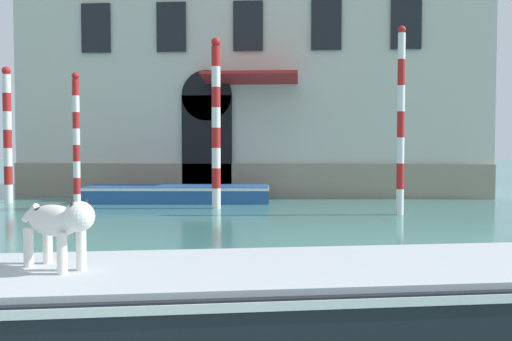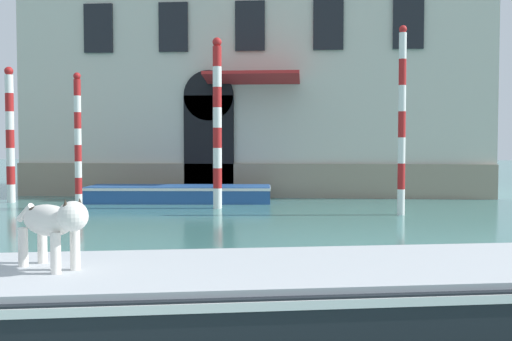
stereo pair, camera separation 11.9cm
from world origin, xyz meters
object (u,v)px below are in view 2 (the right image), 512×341
object	(u,v)px
boat_moored_near_palazzo	(180,193)
mooring_pole_2	(217,123)
mooring_pole_3	(78,141)
mooring_pole_0	(402,120)
boat_foreground	(250,290)
dog_on_deck	(53,222)
mooring_pole_4	(10,134)

from	to	relation	value
boat_moored_near_palazzo	mooring_pole_2	xyz separation A→B (m)	(1.39, -1.61, 2.07)
mooring_pole_2	mooring_pole_3	xyz separation A→B (m)	(-3.61, -0.74, -0.50)
boat_moored_near_palazzo	mooring_pole_0	world-z (taller)	mooring_pole_0
boat_foreground	mooring_pole_3	size ratio (longest dim) A/B	2.47
boat_foreground	boat_moored_near_palazzo	bearing A→B (deg)	94.25
mooring_pole_0	mooring_pole_2	world-z (taller)	mooring_pole_0
mooring_pole_0	mooring_pole_3	world-z (taller)	mooring_pole_0
boat_foreground	dog_on_deck	distance (m)	2.08
mooring_pole_3	mooring_pole_4	bearing A→B (deg)	147.16
boat_moored_near_palazzo	mooring_pole_2	distance (m)	2.97
boat_foreground	mooring_pole_2	xyz separation A→B (m)	(-1.83, 10.11, 2.04)
dog_on_deck	boat_moored_near_palazzo	size ratio (longest dim) A/B	0.17
boat_moored_near_palazzo	mooring_pole_4	world-z (taller)	mooring_pole_4
mooring_pole_3	mooring_pole_4	size ratio (longest dim) A/B	0.90
boat_foreground	mooring_pole_0	size ratio (longest dim) A/B	1.93
mooring_pole_2	mooring_pole_3	bearing A→B (deg)	-168.44
mooring_pole_3	mooring_pole_4	distance (m)	3.32
boat_foreground	mooring_pole_3	distance (m)	10.95
boat_foreground	mooring_pole_3	world-z (taller)	mooring_pole_3
dog_on_deck	mooring_pole_0	size ratio (longest dim) A/B	0.20
mooring_pole_0	mooring_pole_3	distance (m)	8.39
dog_on_deck	mooring_pole_2	distance (m)	10.53
boat_foreground	boat_moored_near_palazzo	world-z (taller)	boat_foreground
mooring_pole_2	boat_moored_near_palazzo	bearing A→B (deg)	130.77
dog_on_deck	mooring_pole_3	world-z (taller)	mooring_pole_3
boat_foreground	boat_moored_near_palazzo	xyz separation A→B (m)	(-3.22, 11.72, -0.03)
boat_moored_near_palazzo	mooring_pole_4	bearing A→B (deg)	-177.64
boat_moored_near_palazzo	mooring_pole_0	bearing A→B (deg)	-27.93
mooring_pole_2	mooring_pole_3	world-z (taller)	mooring_pole_2
dog_on_deck	boat_moored_near_palazzo	bearing A→B (deg)	128.75
boat_foreground	mooring_pole_2	distance (m)	10.48
boat_moored_near_palazzo	dog_on_deck	bearing A→B (deg)	-87.85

